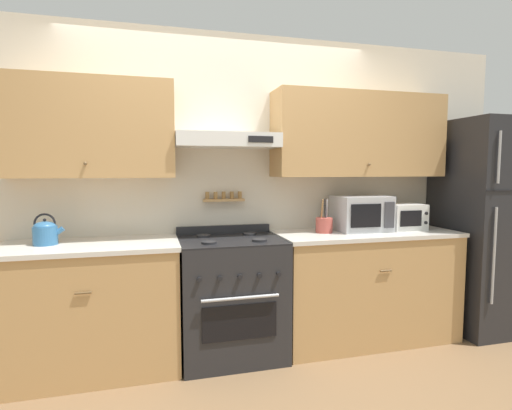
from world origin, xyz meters
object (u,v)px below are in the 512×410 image
refrigerator (488,225)px  utensil_crock (324,224)px  microwave (361,213)px  toaster_oven (404,217)px  tea_kettle (45,232)px  stove_range (231,297)px

refrigerator → utensil_crock: refrigerator is taller
microwave → utensil_crock: bearing=-177.1°
refrigerator → toaster_oven: (-0.82, 0.09, 0.10)m
refrigerator → tea_kettle: refrigerator is taller
stove_range → refrigerator: bearing=-0.9°
refrigerator → microwave: (-1.22, 0.11, 0.13)m
microwave → utensil_crock: microwave is taller
refrigerator → utensil_crock: size_ratio=6.73×
tea_kettle → utensil_crock: bearing=0.0°
stove_range → tea_kettle: tea_kettle is taller
tea_kettle → microwave: 2.43m
stove_range → toaster_oven: toaster_oven is taller
toaster_oven → utensil_crock: bearing=179.9°
utensil_crock → toaster_oven: utensil_crock is taller
tea_kettle → microwave: (2.43, 0.02, 0.06)m
stove_range → microwave: (1.14, 0.07, 0.61)m
stove_range → microwave: bearing=3.4°
refrigerator → tea_kettle: bearing=178.6°
utensil_crock → refrigerator: bearing=-3.2°
refrigerator → tea_kettle: 3.66m
tea_kettle → refrigerator: bearing=-1.4°
tea_kettle → utensil_crock: (2.09, 0.00, -0.02)m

